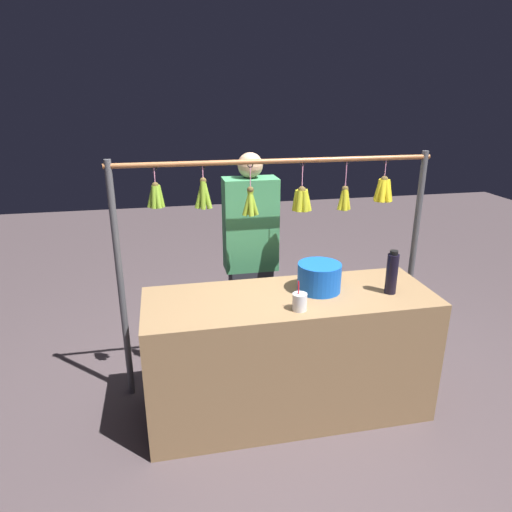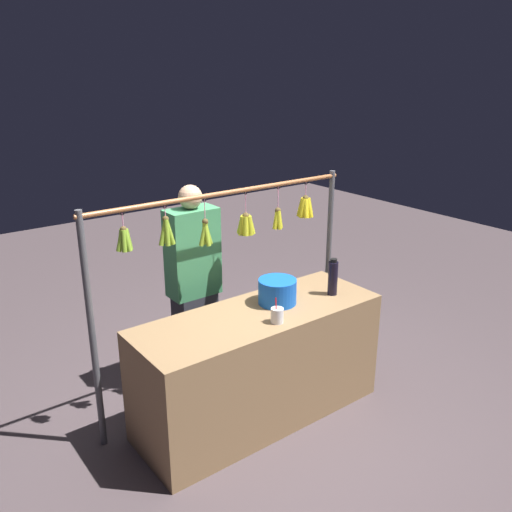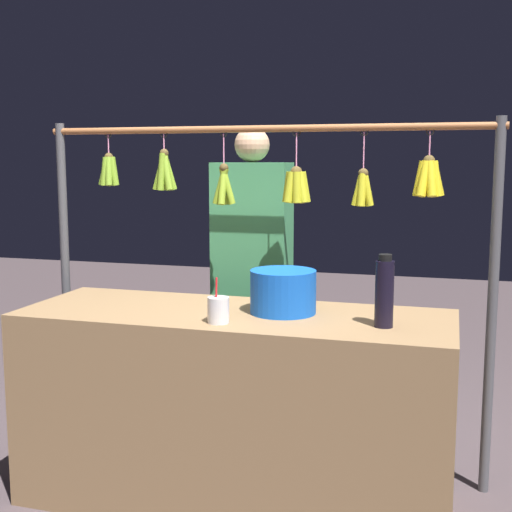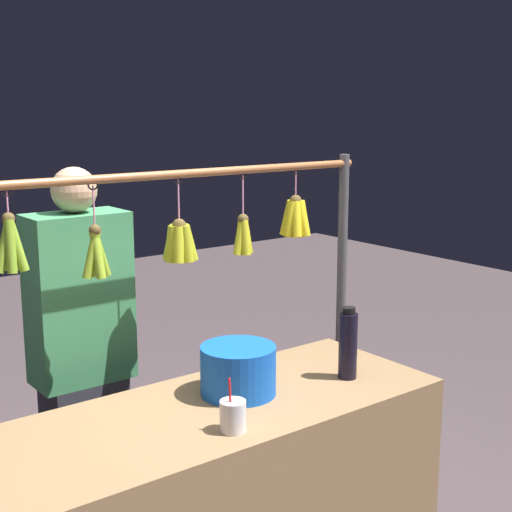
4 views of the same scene
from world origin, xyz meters
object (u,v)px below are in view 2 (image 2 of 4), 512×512
object	(u,v)px
water_bottle	(333,277)
vendor_person	(194,290)
blue_bucket	(277,291)
drink_cup	(278,315)

from	to	relation	value
water_bottle	vendor_person	world-z (taller)	vendor_person
blue_bucket	drink_cup	world-z (taller)	same
vendor_person	drink_cup	bearing A→B (deg)	98.26
drink_cup	blue_bucket	bearing A→B (deg)	-128.92
water_bottle	blue_bucket	xyz separation A→B (m)	(0.43, -0.12, -0.04)
blue_bucket	water_bottle	bearing A→B (deg)	163.63
water_bottle	vendor_person	xyz separation A→B (m)	(0.74, -0.74, -0.16)
drink_cup	vendor_person	xyz separation A→B (m)	(0.12, -0.86, -0.08)
blue_bucket	vendor_person	world-z (taller)	vendor_person
drink_cup	water_bottle	bearing A→B (deg)	-169.39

